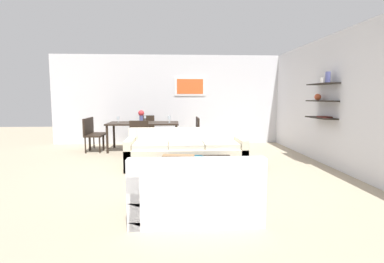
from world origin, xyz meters
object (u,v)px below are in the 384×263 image
(coffee_table, at_px, (198,173))
(wine_glass_left_far, at_px, (118,118))
(wine_glass_right_far, at_px, (169,117))
(decorative_bowl, at_px, (195,159))
(wine_glass_head, at_px, (145,117))
(sofa_beige, at_px, (185,153))
(dining_chair_left_near, at_px, (91,133))
(loveseat_white, at_px, (195,192))
(dining_chair_left_far, at_px, (95,131))
(dining_chair_right_near, at_px, (194,132))
(dining_table, at_px, (144,125))
(dining_chair_head, at_px, (147,128))
(apple_on_coffee_table, at_px, (186,159))
(wine_glass_right_near, at_px, (169,118))
(dining_chair_foot, at_px, (140,136))
(centerpiece_vase, at_px, (141,115))
(dining_chair_right_far, at_px, (193,130))

(coffee_table, distance_m, wine_glass_left_far, 3.91)
(wine_glass_right_far, bearing_deg, decorative_bowl, -81.93)
(wine_glass_head, bearing_deg, sofa_beige, -66.47)
(dining_chair_left_near, bearing_deg, coffee_table, -49.45)
(wine_glass_head, bearing_deg, wine_glass_left_far, -156.59)
(loveseat_white, relative_size, wine_glass_head, 9.35)
(dining_chair_left_far, bearing_deg, dining_chair_right_near, -9.08)
(dining_table, distance_m, dining_chair_left_near, 1.38)
(dining_chair_head, height_order, wine_glass_right_far, wine_glass_right_far)
(sofa_beige, distance_m, dining_chair_left_near, 3.02)
(dining_chair_right_near, bearing_deg, apple_on_coffee_table, -95.94)
(decorative_bowl, xyz_separation_m, dining_chair_left_far, (-2.52, 3.45, 0.08))
(dining_chair_left_near, xyz_separation_m, wine_glass_right_near, (2.04, 0.10, 0.38))
(wine_glass_right_far, bearing_deg, dining_chair_left_near, -170.71)
(dining_chair_left_near, xyz_separation_m, wine_glass_left_far, (0.65, 0.33, 0.35))
(coffee_table, xyz_separation_m, dining_chair_head, (-1.23, 4.11, 0.31))
(coffee_table, height_order, wine_glass_head, wine_glass_head)
(dining_chair_right_near, bearing_deg, dining_chair_foot, -153.55)
(loveseat_white, height_order, decorative_bowl, loveseat_white)
(dining_chair_foot, relative_size, centerpiece_vase, 2.62)
(loveseat_white, distance_m, wine_glass_head, 5.10)
(loveseat_white, relative_size, dining_chair_right_far, 1.70)
(wine_glass_left_far, bearing_deg, dining_chair_right_far, 2.72)
(centerpiece_vase, bearing_deg, dining_chair_head, 86.54)
(sofa_beige, relative_size, decorative_bowl, 6.94)
(dining_chair_left_far, bearing_deg, wine_glass_right_near, -9.29)
(dining_table, height_order, dining_chair_left_near, dining_chair_left_near)
(dining_chair_right_near, relative_size, centerpiece_vase, 2.62)
(apple_on_coffee_table, distance_m, dining_table, 3.38)
(coffee_table, height_order, dining_chair_foot, dining_chair_foot)
(wine_glass_right_far, bearing_deg, loveseat_white, -85.19)
(coffee_table, xyz_separation_m, centerpiece_vase, (-1.28, 3.22, 0.76))
(apple_on_coffee_table, bearing_deg, dining_chair_left_far, 124.88)
(dining_table, relative_size, wine_glass_right_far, 10.56)
(wine_glass_head, xyz_separation_m, wine_glass_right_near, (0.69, -0.54, 0.02))
(apple_on_coffee_table, distance_m, dining_chair_right_far, 3.43)
(dining_chair_left_far, distance_m, wine_glass_right_far, 2.08)
(wine_glass_right_far, distance_m, wine_glass_left_far, 1.39)
(dining_chair_right_near, height_order, wine_glass_head, wine_glass_head)
(apple_on_coffee_table, distance_m, wine_glass_head, 3.79)
(dining_chair_foot, height_order, dining_chair_right_near, same)
(loveseat_white, height_order, coffee_table, loveseat_white)
(coffee_table, bearing_deg, wine_glass_left_far, 119.89)
(dining_chair_left_far, bearing_deg, wine_glass_right_far, -2.72)
(wine_glass_right_near, xyz_separation_m, wine_glass_left_far, (-1.39, 0.24, -0.02))
(dining_chair_left_near, bearing_deg, apple_on_coffee_table, -51.43)
(dining_chair_head, distance_m, wine_glass_left_far, 1.09)
(decorative_bowl, relative_size, dining_chair_foot, 0.39)
(dining_chair_left_near, relative_size, dining_chair_right_far, 1.00)
(loveseat_white, bearing_deg, wine_glass_right_near, 95.07)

